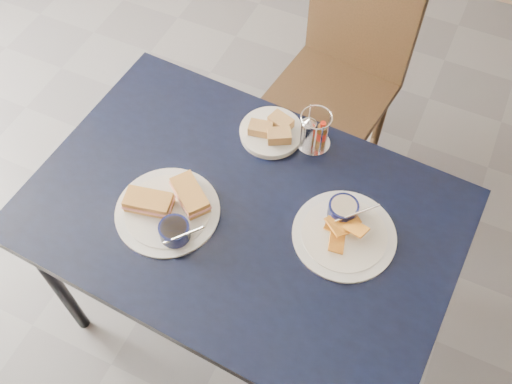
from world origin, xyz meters
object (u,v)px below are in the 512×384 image
at_px(chair_far, 342,65).
at_px(bread_basket, 272,132).
at_px(plantain_plate, 344,227).
at_px(condiment_caddy, 313,132).
at_px(dining_table, 242,221).
at_px(sandwich_plate, 170,209).

xyz_separation_m(chair_far, bread_basket, (-0.05, -0.61, 0.22)).
relative_size(plantain_plate, condiment_caddy, 2.26).
distance_m(dining_table, sandwich_plate, 0.23).
height_order(sandwich_plate, plantain_plate, same).
relative_size(chair_far, condiment_caddy, 7.07).
bearing_deg(chair_far, plantain_plate, -71.10).
height_order(chair_far, condiment_caddy, chair_far).
relative_size(sandwich_plate, plantain_plate, 1.05).
distance_m(sandwich_plate, plantain_plate, 0.52).
xyz_separation_m(sandwich_plate, bread_basket, (0.16, 0.40, -0.00)).
bearing_deg(sandwich_plate, chair_far, 78.54).
xyz_separation_m(plantain_plate, condiment_caddy, (-0.21, 0.26, 0.04)).
xyz_separation_m(plantain_plate, bread_basket, (-0.34, 0.24, 0.00)).
bearing_deg(plantain_plate, bread_basket, 145.02).
relative_size(chair_far, bread_basket, 4.68).
relative_size(dining_table, chair_far, 1.39).
height_order(dining_table, bread_basket, bread_basket).
bearing_deg(bread_basket, plantain_plate, -34.98).
distance_m(bread_basket, condiment_caddy, 0.14).
bearing_deg(condiment_caddy, dining_table, -105.99).
bearing_deg(bread_basket, sandwich_plate, -111.24).
distance_m(chair_far, condiment_caddy, 0.64).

